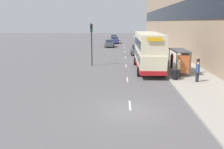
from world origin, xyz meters
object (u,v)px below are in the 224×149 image
at_px(double_decker_bus_near, 148,51).
at_px(litter_bin, 175,74).
at_px(car_1, 137,50).
at_px(pedestrian_2, 179,69).
at_px(car_2, 110,43).
at_px(pedestrian_3, 198,72).
at_px(car_3, 115,40).
at_px(pedestrian_1, 172,60).
at_px(car_0, 114,38).
at_px(bus_shelter, 182,57).
at_px(traffic_light_far_kerb, 92,38).
at_px(pedestrian_at_shelter, 198,65).

height_order(double_decker_bus_near, litter_bin, double_decker_bus_near).
relative_size(car_1, pedestrian_2, 2.37).
relative_size(car_2, pedestrian_3, 2.49).
distance_m(car_3, pedestrian_2, 41.85).
distance_m(pedestrian_1, pedestrian_2, 5.40).
height_order(double_decker_bus_near, car_0, double_decker_bus_near).
bearing_deg(bus_shelter, double_decker_bus_near, 145.31).
distance_m(car_0, litter_bin, 52.26).
bearing_deg(car_3, car_1, 100.92).
bearing_deg(car_3, traffic_light_far_kerb, 86.50).
distance_m(car_3, litter_bin, 42.53).
relative_size(pedestrian_2, traffic_light_far_kerb, 0.34).
xyz_separation_m(double_decker_bus_near, pedestrian_1, (2.90, 0.81, -1.23)).
distance_m(pedestrian_at_shelter, pedestrian_2, 3.67).
bearing_deg(bus_shelter, car_3, 101.78).
xyz_separation_m(car_3, litter_bin, (6.89, -41.97, -0.21)).
height_order(car_2, litter_bin, car_2).
distance_m(car_0, pedestrian_at_shelter, 49.49).
distance_m(double_decker_bus_near, car_2, 27.69).
bearing_deg(car_1, car_0, 98.63).
height_order(double_decker_bus_near, pedestrian_1, double_decker_bus_near).
distance_m(bus_shelter, car_2, 30.71).
relative_size(bus_shelter, traffic_light_far_kerb, 0.79).
relative_size(car_2, pedestrian_at_shelter, 2.64).
relative_size(car_2, pedestrian_1, 2.54).
bearing_deg(pedestrian_2, double_decker_bus_near, 119.14).
bearing_deg(car_1, pedestrian_3, -77.83).
height_order(bus_shelter, pedestrian_at_shelter, bus_shelter).
bearing_deg(car_0, car_3, 93.21).
xyz_separation_m(double_decker_bus_near, litter_bin, (2.08, -5.36, -1.62)).
distance_m(pedestrian_1, pedestrian_3, 7.01).
height_order(pedestrian_at_shelter, traffic_light_far_kerb, traffic_light_far_kerb).
xyz_separation_m(car_0, car_1, (4.92, -32.44, -0.00)).
bearing_deg(pedestrian_at_shelter, pedestrian_2, -135.05).
distance_m(pedestrian_at_shelter, pedestrian_3, 4.34).
xyz_separation_m(bus_shelter, litter_bin, (-1.22, -3.08, -1.21)).
xyz_separation_m(car_0, pedestrian_2, (7.91, -50.95, 0.19)).
height_order(bus_shelter, car_3, bus_shelter).
xyz_separation_m(double_decker_bus_near, car_1, (-0.44, 13.93, -1.41)).
relative_size(car_0, car_2, 0.85).
bearing_deg(double_decker_bus_near, pedestrian_2, -60.86).
bearing_deg(traffic_light_far_kerb, pedestrian_3, -39.96).
bearing_deg(pedestrian_3, pedestrian_1, 98.10).
relative_size(bus_shelter, litter_bin, 4.00).
relative_size(pedestrian_at_shelter, traffic_light_far_kerb, 0.32).
relative_size(pedestrian_at_shelter, pedestrian_3, 0.94).
relative_size(car_2, pedestrian_2, 2.54).
xyz_separation_m(bus_shelter, pedestrian_1, (-0.39, 3.09, -0.82)).
relative_size(pedestrian_3, litter_bin, 1.75).
bearing_deg(pedestrian_2, pedestrian_at_shelter, 44.95).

